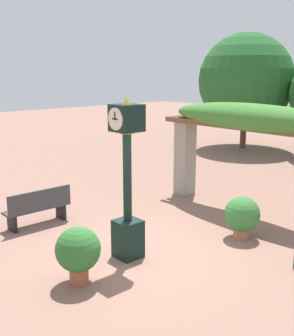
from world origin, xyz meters
The scene contains 6 objects.
ground_plane centered at (0.00, 0.00, 0.00)m, with size 60.00×60.00×0.00m, color #8E6656.
pedestal_clock centered at (0.10, -0.16, 1.45)m, with size 0.50×0.55×3.13m.
pergola centered at (0.00, 3.85, 2.17)m, with size 5.40×1.06×2.80m.
potted_plant_near_left centered at (0.37, -1.47, 0.60)m, with size 0.78×0.78×1.02m.
potted_plant_near_right centered at (1.01, 2.30, 0.52)m, with size 0.78×0.78×0.93m.
park_bench centered at (-2.64, -0.65, 0.44)m, with size 0.42×1.58×0.89m.
Camera 1 is at (6.10, -5.02, 3.60)m, focal length 45.00 mm.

